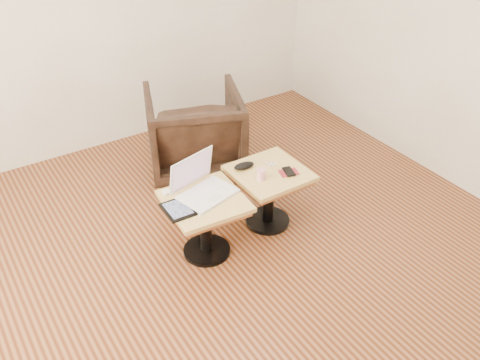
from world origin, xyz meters
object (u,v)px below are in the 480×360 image
side_table_left (205,213)px  side_table_right (269,184)px  striped_cup (261,174)px  laptop (202,187)px  armchair (195,131)px

side_table_left → side_table_right: bearing=8.4°
striped_cup → side_table_right: bearing=25.5°
side_table_right → striped_cup: bearing=-154.9°
side_table_left → striped_cup: (0.44, -0.01, 0.15)m
side_table_left → striped_cup: bearing=2.8°
laptop → side_table_right: bearing=-17.1°
side_table_left → armchair: size_ratio=0.68×
side_table_right → striped_cup: (-0.11, -0.05, 0.15)m
side_table_right → laptop: (-0.52, 0.02, 0.16)m
laptop → armchair: bearing=49.9°
striped_cup → armchair: (0.03, 1.00, -0.14)m
side_table_left → side_table_right: size_ratio=1.06×
side_table_right → side_table_left: bearing=-175.8°
side_table_right → laptop: bearing=177.1°
side_table_right → armchair: (-0.08, 0.95, 0.01)m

